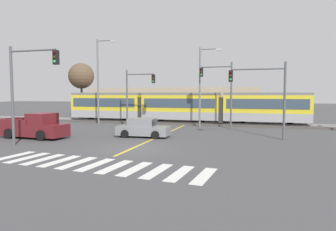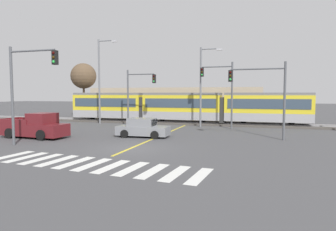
% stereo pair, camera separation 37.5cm
% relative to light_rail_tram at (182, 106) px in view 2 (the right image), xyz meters
% --- Properties ---
extents(ground_plane, '(200.00, 200.00, 0.00)m').
position_rel_light_rail_tram_xyz_m(ground_plane, '(0.83, -16.69, -2.05)').
color(ground_plane, '#474749').
extents(track_bed, '(120.00, 4.00, 0.18)m').
position_rel_light_rail_tram_xyz_m(track_bed, '(0.83, 0.01, -1.96)').
color(track_bed, '#4C4742').
rests_on(track_bed, ground).
extents(rail_near, '(120.00, 0.08, 0.10)m').
position_rel_light_rail_tram_xyz_m(rail_near, '(0.83, -0.71, -1.82)').
color(rail_near, '#939399').
rests_on(rail_near, track_bed).
extents(rail_far, '(120.00, 0.08, 0.10)m').
position_rel_light_rail_tram_xyz_m(rail_far, '(0.83, 0.73, -1.82)').
color(rail_far, '#939399').
rests_on(rail_far, track_bed).
extents(light_rail_tram, '(28.00, 2.64, 3.43)m').
position_rel_light_rail_tram_xyz_m(light_rail_tram, '(0.00, 0.00, 0.00)').
color(light_rail_tram, '#9E9EA3').
rests_on(light_rail_tram, track_bed).
extents(crosswalk_stripe_0, '(0.81, 2.84, 0.01)m').
position_rel_light_rail_tram_xyz_m(crosswalk_stripe_0, '(-4.65, -20.67, -2.04)').
color(crosswalk_stripe_0, silver).
rests_on(crosswalk_stripe_0, ground).
extents(crosswalk_stripe_1, '(0.81, 2.84, 0.01)m').
position_rel_light_rail_tram_xyz_m(crosswalk_stripe_1, '(-3.55, -20.77, -2.04)').
color(crosswalk_stripe_1, silver).
rests_on(crosswalk_stripe_1, ground).
extents(crosswalk_stripe_2, '(0.81, 2.84, 0.01)m').
position_rel_light_rail_tram_xyz_m(crosswalk_stripe_2, '(-2.45, -20.87, -2.04)').
color(crosswalk_stripe_2, silver).
rests_on(crosswalk_stripe_2, ground).
extents(crosswalk_stripe_3, '(0.81, 2.84, 0.01)m').
position_rel_light_rail_tram_xyz_m(crosswalk_stripe_3, '(-1.36, -20.97, -2.04)').
color(crosswalk_stripe_3, silver).
rests_on(crosswalk_stripe_3, ground).
extents(crosswalk_stripe_4, '(0.81, 2.84, 0.01)m').
position_rel_light_rail_tram_xyz_m(crosswalk_stripe_4, '(-0.26, -21.07, -2.04)').
color(crosswalk_stripe_4, silver).
rests_on(crosswalk_stripe_4, ground).
extents(crosswalk_stripe_5, '(0.81, 2.84, 0.01)m').
position_rel_light_rail_tram_xyz_m(crosswalk_stripe_5, '(0.83, -21.17, -2.04)').
color(crosswalk_stripe_5, silver).
rests_on(crosswalk_stripe_5, ground).
extents(crosswalk_stripe_6, '(0.81, 2.84, 0.01)m').
position_rel_light_rail_tram_xyz_m(crosswalk_stripe_6, '(1.93, -21.27, -2.04)').
color(crosswalk_stripe_6, silver).
rests_on(crosswalk_stripe_6, ground).
extents(crosswalk_stripe_7, '(0.81, 2.84, 0.01)m').
position_rel_light_rail_tram_xyz_m(crosswalk_stripe_7, '(3.02, -21.37, -2.04)').
color(crosswalk_stripe_7, silver).
rests_on(crosswalk_stripe_7, ground).
extents(crosswalk_stripe_8, '(0.81, 2.84, 0.01)m').
position_rel_light_rail_tram_xyz_m(crosswalk_stripe_8, '(4.12, -21.47, -2.04)').
color(crosswalk_stripe_8, silver).
rests_on(crosswalk_stripe_8, ground).
extents(crosswalk_stripe_9, '(0.81, 2.84, 0.01)m').
position_rel_light_rail_tram_xyz_m(crosswalk_stripe_9, '(5.21, -21.57, -2.04)').
color(crosswalk_stripe_9, silver).
rests_on(crosswalk_stripe_9, ground).
extents(crosswalk_stripe_10, '(0.81, 2.84, 0.01)m').
position_rel_light_rail_tram_xyz_m(crosswalk_stripe_10, '(6.31, -21.67, -2.04)').
color(crosswalk_stripe_10, silver).
rests_on(crosswalk_stripe_10, ground).
extents(lane_centre_line, '(0.20, 17.18, 0.01)m').
position_rel_light_rail_tram_xyz_m(lane_centre_line, '(0.83, -10.58, -2.04)').
color(lane_centre_line, gold).
rests_on(lane_centre_line, ground).
extents(sedan_crossing, '(4.25, 2.01, 1.52)m').
position_rel_light_rail_tram_xyz_m(sedan_crossing, '(-0.32, -11.60, -1.35)').
color(sedan_crossing, gray).
rests_on(sedan_crossing, ground).
extents(pickup_truck, '(5.50, 2.47, 1.98)m').
position_rel_light_rail_tram_xyz_m(pickup_truck, '(-8.29, -14.51, -1.20)').
color(pickup_truck, maroon).
rests_on(pickup_truck, ground).
extents(traffic_light_far_right, '(3.25, 0.38, 6.61)m').
position_rel_light_rail_tram_xyz_m(traffic_light_far_right, '(5.04, -3.88, 2.26)').
color(traffic_light_far_right, '#515459').
rests_on(traffic_light_far_right, ground).
extents(traffic_light_near_left, '(3.75, 0.38, 6.62)m').
position_rel_light_rail_tram_xyz_m(traffic_light_near_left, '(-6.10, -17.80, 2.35)').
color(traffic_light_near_left, '#515459').
rests_on(traffic_light_near_left, ground).
extents(traffic_light_mid_right, '(4.25, 0.38, 5.88)m').
position_rel_light_rail_tram_xyz_m(traffic_light_mid_right, '(8.99, -10.07, 1.85)').
color(traffic_light_mid_right, '#515459').
rests_on(traffic_light_mid_right, ground).
extents(traffic_light_far_left, '(3.25, 0.38, 6.03)m').
position_rel_light_rail_tram_xyz_m(traffic_light_far_left, '(-3.80, -4.52, 1.89)').
color(traffic_light_far_left, '#515459').
rests_on(traffic_light_far_left, ground).
extents(street_lamp_west, '(2.36, 0.28, 9.65)m').
position_rel_light_rail_tram_xyz_m(street_lamp_west, '(-8.76, -3.38, 3.39)').
color(street_lamp_west, slate).
rests_on(street_lamp_west, ground).
extents(street_lamp_centre, '(2.27, 0.28, 8.28)m').
position_rel_light_rail_tram_xyz_m(street_lamp_centre, '(2.98, -3.08, 2.68)').
color(street_lamp_centre, slate).
rests_on(street_lamp_centre, ground).
extents(bare_tree_far_west, '(3.82, 3.82, 8.09)m').
position_rel_light_rail_tram_xyz_m(bare_tree_far_west, '(-16.90, 5.76, 4.09)').
color(bare_tree_far_west, brown).
rests_on(bare_tree_far_west, ground).
extents(building_backdrop_far, '(24.46, 6.00, 4.35)m').
position_rel_light_rail_tram_xyz_m(building_backdrop_far, '(-3.15, 8.11, 0.13)').
color(building_backdrop_far, tan).
rests_on(building_backdrop_far, ground).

